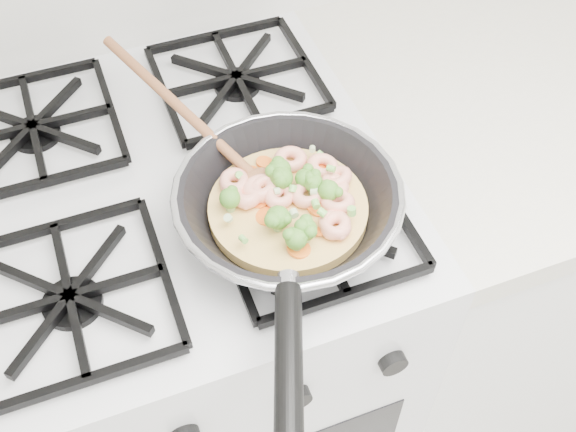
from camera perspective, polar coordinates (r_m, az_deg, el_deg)
name	(u,v)px	position (r m, az deg, el deg)	size (l,w,h in m)	color
stove	(198,343)	(1.32, -7.25, -10.15)	(0.60, 0.60, 0.92)	silver
counter_right	(567,224)	(1.58, 21.63, -0.64)	(1.00, 0.60, 0.90)	white
skillet	(287,204)	(0.85, -0.05, 0.95)	(0.29, 0.60, 0.10)	black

